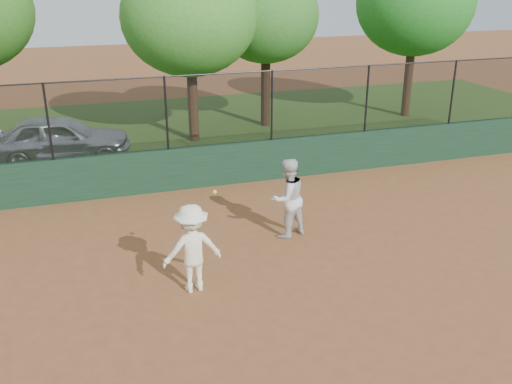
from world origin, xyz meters
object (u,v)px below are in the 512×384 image
object	(u,v)px
tree_2	(189,17)
parked_car	(60,139)
tree_3	(266,16)
tree_4	(416,3)
player_second	(287,198)
player_main	(192,248)

from	to	relation	value
tree_2	parked_car	bearing A→B (deg)	-167.18
tree_3	tree_4	bearing A→B (deg)	-2.65
parked_car	player_second	bearing A→B (deg)	-140.41
player_main	tree_3	bearing A→B (deg)	64.85
tree_2	player_main	bearing A→B (deg)	-102.21
tree_2	tree_4	size ratio (longest dim) A/B	0.95
player_second	tree_4	size ratio (longest dim) A/B	0.28
tree_2	tree_4	world-z (taller)	tree_4
tree_4	player_main	bearing A→B (deg)	-136.08
parked_car	player_second	distance (m)	8.92
player_main	tree_3	world-z (taller)	tree_3
parked_car	tree_2	bearing A→B (deg)	-71.33
player_main	tree_2	xyz separation A→B (m)	(2.20, 10.16, 3.41)
tree_2	tree_3	size ratio (longest dim) A/B	1.07
tree_2	tree_4	distance (m)	9.33
tree_4	tree_2	bearing A→B (deg)	-174.48
tree_2	tree_3	distance (m)	3.35
player_second	tree_2	xyz separation A→B (m)	(-0.37, 8.46, 3.36)
player_main	tree_4	world-z (taller)	tree_4
parked_car	tree_4	size ratio (longest dim) A/B	0.66
player_main	tree_2	bearing A→B (deg)	77.79
tree_4	tree_3	bearing A→B (deg)	177.35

